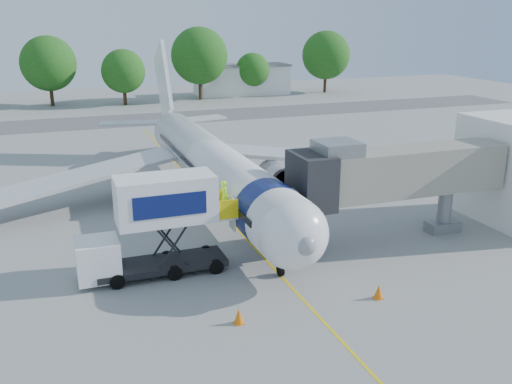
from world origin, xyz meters
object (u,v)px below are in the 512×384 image
object	(u,v)px
catering_hiloader	(154,227)
aircraft	(211,164)
ground_tug	(401,358)
jet_bridge	(387,174)

from	to	relation	value
catering_hiloader	aircraft	bearing A→B (deg)	60.62
aircraft	ground_tug	world-z (taller)	aircraft
aircraft	jet_bridge	distance (m)	13.77
jet_bridge	catering_hiloader	size ratio (longest dim) A/B	1.64
jet_bridge	ground_tug	bearing A→B (deg)	-119.42
aircraft	jet_bridge	bearing A→B (deg)	-54.30
jet_bridge	ground_tug	distance (m)	14.58
catering_hiloader	ground_tug	world-z (taller)	catering_hiloader
catering_hiloader	ground_tug	distance (m)	14.46
catering_hiloader	ground_tug	xyz separation A→B (m)	(7.33, -12.29, -2.11)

